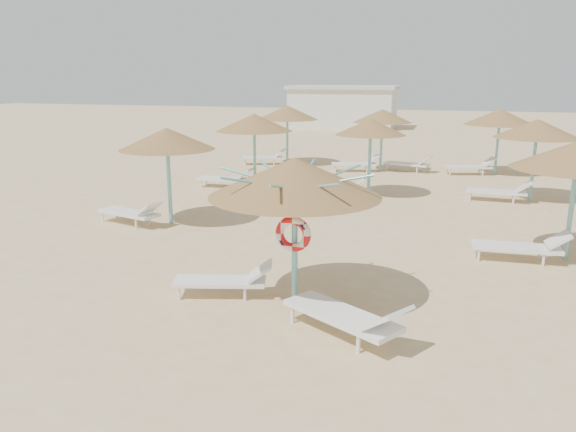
# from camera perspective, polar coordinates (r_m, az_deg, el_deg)

# --- Properties ---
(ground) EXTENTS (120.00, 120.00, 0.00)m
(ground) POSITION_cam_1_polar(r_m,az_deg,el_deg) (10.39, 0.50, -8.95)
(ground) COLOR #D7BB83
(ground) RESTS_ON ground
(main_palapa) EXTENTS (3.02, 3.02, 2.71)m
(main_palapa) POSITION_cam_1_polar(r_m,az_deg,el_deg) (9.70, 0.70, 3.89)
(main_palapa) COLOR #6CB9BB
(main_palapa) RESTS_ON ground
(lounger_main_a) EXTENTS (1.93, 1.02, 0.67)m
(lounger_main_a) POSITION_cam_1_polar(r_m,az_deg,el_deg) (10.71, -6.30, -6.47)
(lounger_main_a) COLOR white
(lounger_main_a) RESTS_ON ground
(lounger_main_b) EXTENTS (2.22, 1.69, 0.80)m
(lounger_main_b) POSITION_cam_1_polar(r_m,az_deg,el_deg) (9.05, 6.15, -10.05)
(lounger_main_b) COLOR white
(lounger_main_b) RESTS_ON ground
(palapa_field) EXTENTS (18.81, 15.12, 2.72)m
(palapa_field) POSITION_cam_1_polar(r_m,az_deg,el_deg) (19.98, 18.71, 8.38)
(palapa_field) COLOR #6CB9BB
(palapa_field) RESTS_ON ground
(service_hut) EXTENTS (8.40, 4.40, 3.25)m
(service_hut) POSITION_cam_1_polar(r_m,az_deg,el_deg) (45.09, 5.61, 11.00)
(service_hut) COLOR silver
(service_hut) RESTS_ON ground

